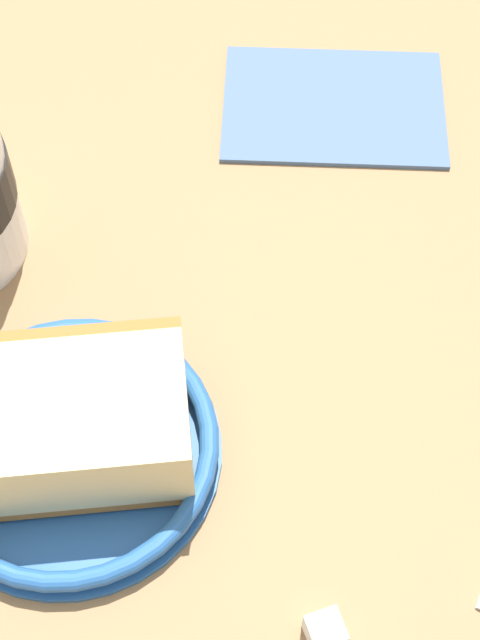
# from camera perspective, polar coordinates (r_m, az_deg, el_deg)

# --- Properties ---
(ground_plane) EXTENTS (1.17, 1.17, 0.04)m
(ground_plane) POSITION_cam_1_polar(r_m,az_deg,el_deg) (0.50, -1.48, -7.57)
(ground_plane) COLOR #936D47
(small_plate) EXTENTS (0.14, 0.14, 0.02)m
(small_plate) POSITION_cam_1_polar(r_m,az_deg,el_deg) (0.48, -9.81, -7.38)
(small_plate) COLOR #26599E
(small_plate) RESTS_ON ground_plane
(cake_slice) EXTENTS (0.12, 0.14, 0.05)m
(cake_slice) POSITION_cam_1_polar(r_m,az_deg,el_deg) (0.46, -10.23, -5.83)
(cake_slice) COLOR #9E662D
(cake_slice) RESTS_ON small_plate
(folded_napkin) EXTENTS (0.14, 0.16, 0.01)m
(folded_napkin) POSITION_cam_1_polar(r_m,az_deg,el_deg) (0.62, 5.50, 12.44)
(folded_napkin) COLOR slate
(folded_napkin) RESTS_ON ground_plane
(sugar_cube) EXTENTS (0.02, 0.02, 0.02)m
(sugar_cube) POSITION_cam_1_polar(r_m,az_deg,el_deg) (0.44, 4.99, -17.68)
(sugar_cube) COLOR white
(sugar_cube) RESTS_ON ground_plane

